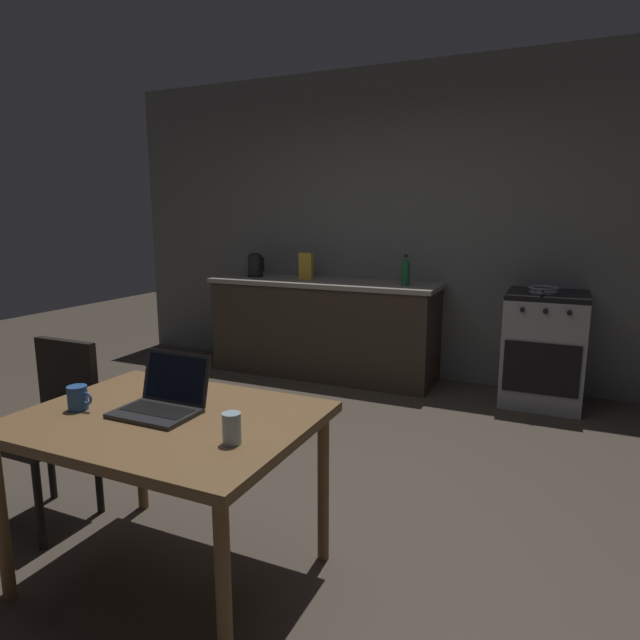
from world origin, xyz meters
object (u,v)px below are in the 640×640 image
object	(u,v)px
chair	(53,419)
coffee_mug	(78,398)
cereal_box	(306,266)
electric_kettle	(255,266)
frying_pan	(543,290)
dining_table	(167,432)
stove_oven	(544,348)
drinking_glass	(232,428)
bottle	(406,271)
laptop	(162,401)

from	to	relation	value
chair	coffee_mug	size ratio (longest dim) A/B	7.54
coffee_mug	cereal_box	size ratio (longest dim) A/B	0.47
electric_kettle	frying_pan	distance (m)	2.63
dining_table	stove_oven	bearing A→B (deg)	66.72
cereal_box	coffee_mug	bearing A→B (deg)	-81.22
electric_kettle	drinking_glass	distance (m)	3.57
stove_oven	bottle	world-z (taller)	bottle
laptop	dining_table	bearing A→B (deg)	-35.51
electric_kettle	drinking_glass	size ratio (longest dim) A/B	2.10
coffee_mug	laptop	bearing A→B (deg)	20.66
electric_kettle	coffee_mug	bearing A→B (deg)	-71.64
stove_oven	bottle	bearing A→B (deg)	-177.60
laptop	coffee_mug	distance (m)	0.35
laptop	frying_pan	distance (m)	3.19
dining_table	frying_pan	world-z (taller)	frying_pan
drinking_glass	cereal_box	size ratio (longest dim) A/B	0.44
dining_table	frying_pan	distance (m)	3.20
laptop	coffee_mug	size ratio (longest dim) A/B	2.72
bottle	drinking_glass	size ratio (longest dim) A/B	2.41
stove_oven	electric_kettle	size ratio (longest dim) A/B	3.90
stove_oven	chair	xyz separation A→B (m)	(-2.13, -2.81, 0.06)
stove_oven	cereal_box	bearing A→B (deg)	179.39
coffee_mug	frying_pan	bearing A→B (deg)	62.14
laptop	bottle	xyz separation A→B (m)	(0.18, 2.90, 0.26)
laptop	drinking_glass	world-z (taller)	laptop
chair	coffee_mug	world-z (taller)	chair
dining_table	coffee_mug	distance (m)	0.40
dining_table	coffee_mug	size ratio (longest dim) A/B	9.74
electric_kettle	cereal_box	world-z (taller)	cereal_box
chair	electric_kettle	xyz separation A→B (m)	(-0.53, 2.81, 0.50)
laptop	stove_oven	bearing A→B (deg)	61.55
bottle	coffee_mug	bearing A→B (deg)	-99.51
dining_table	coffee_mug	world-z (taller)	coffee_mug
dining_table	electric_kettle	size ratio (longest dim) A/B	4.95
stove_oven	dining_table	size ratio (longest dim) A/B	0.79
stove_oven	cereal_box	world-z (taller)	cereal_box
cereal_box	stove_oven	bearing A→B (deg)	-0.61
bottle	drinking_glass	xyz separation A→B (m)	(0.25, -3.04, -0.25)
drinking_glass	coffee_mug	bearing A→B (deg)	178.45
dining_table	drinking_glass	distance (m)	0.42
stove_oven	drinking_glass	size ratio (longest dim) A/B	8.17
cereal_box	laptop	bearing A→B (deg)	-74.87
bottle	frying_pan	xyz separation A→B (m)	(1.10, 0.02, -0.10)
cereal_box	bottle	bearing A→B (deg)	-4.07
frying_pan	drinking_glass	size ratio (longest dim) A/B	3.63
chair	frying_pan	xyz separation A→B (m)	(2.09, 2.78, 0.42)
drinking_glass	frying_pan	bearing A→B (deg)	74.39
dining_table	drinking_glass	world-z (taller)	drinking_glass
frying_pan	drinking_glass	world-z (taller)	frying_pan
chair	cereal_box	bearing A→B (deg)	71.26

